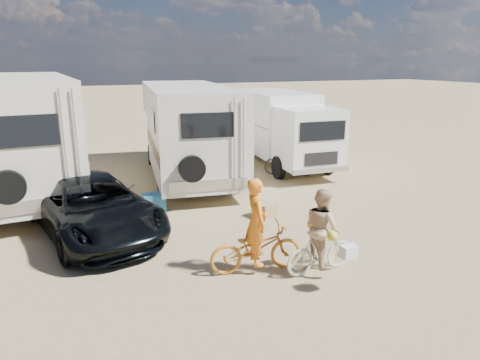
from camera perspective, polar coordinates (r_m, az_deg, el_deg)
name	(u,v)px	position (r m, az deg, el deg)	size (l,w,h in m)	color
ground	(266,248)	(10.13, 3.45, -8.90)	(140.00, 140.00, 0.00)	tan
rv_main	(188,132)	(15.87, -6.83, 6.20)	(2.66, 7.63, 3.30)	white
rv_left	(28,135)	(15.54, -26.03, 5.29)	(2.60, 8.63, 3.70)	white
box_truck	(283,130)	(17.74, 5.60, 6.56)	(2.25, 6.44, 2.91)	white
dark_suv	(93,206)	(11.30, -18.74, -3.27)	(2.34, 5.07, 1.41)	black
bike_man	(256,248)	(8.91, 2.11, -8.88)	(0.66, 1.90, 1.00)	#C1721D
bike_woman	(320,251)	(9.01, 10.49, -9.09)	(0.44, 1.55, 0.93)	beige
rider_man	(256,230)	(8.76, 2.13, -6.54)	(0.65, 0.43, 1.78)	orange
rider_woman	(321,236)	(8.88, 10.59, -7.18)	(0.77, 0.60, 1.58)	tan
bike_parked	(290,162)	(16.29, 6.50, 2.31)	(0.66, 1.89, 0.99)	#292C29
cooler	(154,202)	(12.69, -11.19, -2.86)	(0.62, 0.45, 0.50)	#1F6188
crate	(266,210)	(11.99, 3.36, -3.93)	(0.49, 0.49, 0.40)	#997B51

